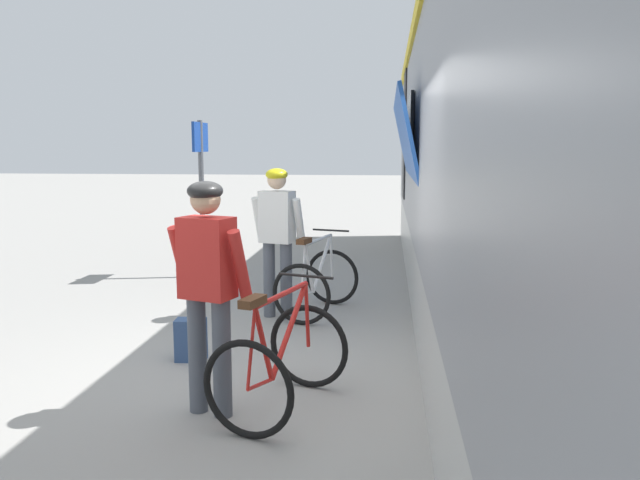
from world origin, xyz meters
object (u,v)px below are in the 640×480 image
at_px(cyclist_near_in_red, 208,277).
at_px(cyclist_far_in_white, 277,229).
at_px(train_car, 631,152).
at_px(bicycle_near_red, 281,360).
at_px(platform_sign_post, 201,172).
at_px(backpack_on_platform, 191,340).
at_px(bicycle_far_white, 317,281).

bearing_deg(cyclist_near_in_red, cyclist_far_in_white, 89.24).
relative_size(train_car, cyclist_far_in_white, 10.60).
height_order(cyclist_near_in_red, bicycle_near_red, cyclist_near_in_red).
bearing_deg(bicycle_near_red, platform_sign_post, 113.03).
bearing_deg(bicycle_near_red, backpack_on_platform, 135.09).
bearing_deg(bicycle_far_white, platform_sign_post, 135.31).
bearing_deg(train_car, cyclist_near_in_red, -170.70).
bearing_deg(bicycle_near_red, cyclist_near_in_red, -169.09).
bearing_deg(platform_sign_post, backpack_on_platform, -75.13).
bearing_deg(cyclist_far_in_white, cyclist_near_in_red, -90.76).
bearing_deg(train_car, backpack_on_platform, 170.17).
xyz_separation_m(train_car, platform_sign_post, (-4.62, 4.38, -0.34)).
relative_size(cyclist_near_in_red, cyclist_far_in_white, 1.00).
bearing_deg(cyclist_far_in_white, platform_sign_post, 125.69).
distance_m(cyclist_far_in_white, backpack_on_platform, 1.89).
relative_size(cyclist_far_in_white, backpack_on_platform, 4.40).
bearing_deg(cyclist_near_in_red, bicycle_near_red, 10.91).
bearing_deg(bicycle_far_white, cyclist_near_in_red, -99.48).
bearing_deg(platform_sign_post, train_car, -43.49).
relative_size(bicycle_far_white, backpack_on_platform, 3.04).
xyz_separation_m(train_car, backpack_on_platform, (-3.62, 0.63, -1.77)).
relative_size(cyclist_far_in_white, platform_sign_post, 0.73).
bearing_deg(backpack_on_platform, platform_sign_post, 101.01).
bearing_deg(cyclist_far_in_white, train_car, -35.91).
height_order(bicycle_near_red, platform_sign_post, platform_sign_post).
bearing_deg(bicycle_near_red, bicycle_far_white, 90.70).
height_order(train_car, cyclist_near_in_red, train_car).
bearing_deg(backpack_on_platform, train_car, -13.69).
height_order(cyclist_near_in_red, cyclist_far_in_white, same).
bearing_deg(platform_sign_post, bicycle_near_red, -66.97).
relative_size(cyclist_near_in_red, bicycle_near_red, 1.43).
xyz_separation_m(bicycle_near_red, platform_sign_post, (-2.04, 4.79, 1.22)).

